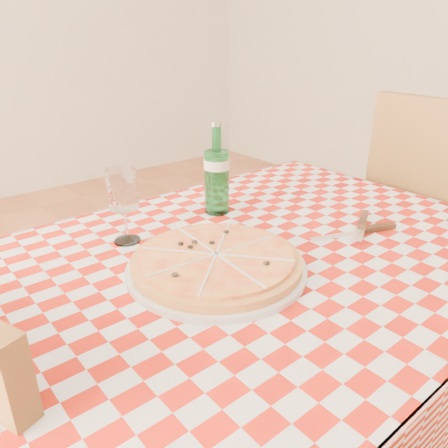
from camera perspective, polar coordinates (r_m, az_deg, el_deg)
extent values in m
cube|color=brown|center=(0.96, 3.22, -5.61)|extent=(1.20, 0.80, 0.04)
cylinder|color=brown|center=(1.69, 8.62, -6.54)|extent=(0.06, 0.06, 0.71)
cube|color=#981409|center=(0.95, 3.25, -4.35)|extent=(1.30, 0.90, 0.01)
cylinder|color=brown|center=(1.80, 17.44, -9.80)|extent=(0.04, 0.04, 0.48)
cylinder|color=brown|center=(2.10, 24.00, -5.75)|extent=(0.04, 0.04, 0.48)
cube|color=brown|center=(1.48, 25.85, 4.54)|extent=(0.07, 0.47, 0.51)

